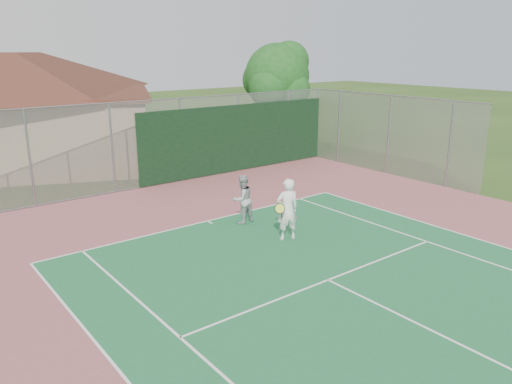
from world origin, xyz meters
TOP-DOWN VIEW (x-y plane):
  - back_fence at (2.11, 16.98)m, footprint 20.08×0.11m
  - side_fence_right at (10.00, 12.50)m, footprint 0.08×9.00m
  - tree at (10.10, 20.26)m, footprint 4.22×4.00m
  - player_white_front at (1.00, 9.07)m, footprint 1.15×0.83m
  - player_grey_back at (0.84, 11.07)m, footprint 0.81×0.66m

SIDE VIEW (x-z plane):
  - player_grey_back at x=0.84m, z-range 0.00..1.59m
  - player_white_front at x=1.00m, z-range 0.00..1.85m
  - back_fence at x=2.11m, z-range -0.09..3.43m
  - side_fence_right at x=10.00m, z-range 0.00..3.50m
  - tree at x=10.10m, z-range 0.93..6.82m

